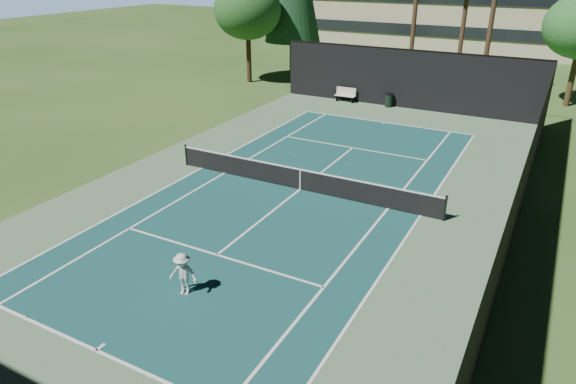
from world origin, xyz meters
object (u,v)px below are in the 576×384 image
tennis_ball_d (291,153)px  player (183,274)px  park_bench (346,94)px  tennis_net (300,178)px  tennis_ball_a (26,317)px  tennis_ball_c (350,164)px  tennis_ball_b (266,154)px  trash_bin (389,100)px

tennis_ball_d → player: bearing=-76.7°
player → park_bench: (-4.72, 24.40, -0.17)m
tennis_net → tennis_ball_a: tennis_net is taller
player → tennis_ball_c: bearing=75.5°
tennis_net → park_bench: bearing=105.3°
tennis_net → player: (0.44, -8.73, 0.15)m
tennis_ball_b → tennis_ball_a: bearing=-87.0°
player → trash_bin: size_ratio=1.51×
park_bench → player: bearing=-79.1°
tennis_net → tennis_ball_d: (-2.58, 4.04, -0.52)m
tennis_ball_c → tennis_ball_d: tennis_ball_d is taller
tennis_ball_b → trash_bin: bearing=78.1°
park_bench → tennis_ball_b: bearing=-87.1°
tennis_net → trash_bin: tennis_net is taller
player → tennis_ball_c: 12.68m
tennis_ball_d → park_bench: bearing=98.3°
tennis_ball_a → park_bench: park_bench is taller
player → park_bench: bearing=88.3°
tennis_net → tennis_ball_b: (-3.65, 3.23, -0.53)m
tennis_ball_c → trash_bin: 11.94m
tennis_ball_b → trash_bin: trash_bin is taller
tennis_net → tennis_ball_b: size_ratio=207.78×
tennis_net → tennis_ball_a: 12.21m
tennis_ball_d → tennis_ball_c: bearing=-1.8°
tennis_ball_a → tennis_ball_c: (3.69, 15.78, -0.00)m
player → tennis_net: bearing=80.2°
tennis_ball_b → tennis_ball_d: (1.06, 0.81, 0.00)m
player → tennis_ball_c: size_ratio=20.23×
player → park_bench: player is taller
trash_bin → tennis_net: bearing=-86.3°
tennis_ball_a → trash_bin: bearing=86.2°
tennis_net → tennis_ball_d: bearing=122.6°
tennis_ball_d → tennis_ball_a: bearing=-91.0°
tennis_net → tennis_ball_c: 4.05m
tennis_net → tennis_ball_a: bearing=-103.5°
player → tennis_ball_d: 13.14m
tennis_ball_a → park_bench: (-1.42, 27.53, 0.51)m
tennis_net → tennis_ball_d: tennis_net is taller
park_bench → trash_bin: bearing=0.6°
player → tennis_ball_b: (-4.09, 11.95, -0.68)m
park_bench → tennis_ball_a: bearing=-87.0°
tennis_ball_b → tennis_ball_c: bearing=8.9°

